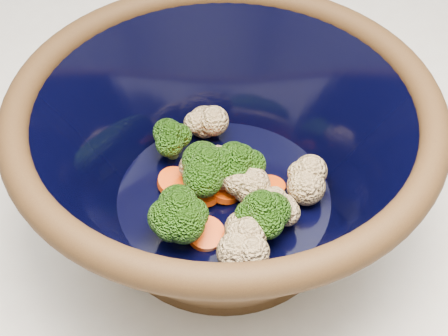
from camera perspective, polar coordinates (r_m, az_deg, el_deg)
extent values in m
cylinder|color=black|center=(0.56, 0.00, -4.28)|extent=(0.20, 0.20, 0.01)
torus|color=black|center=(0.47, 0.00, 5.69)|extent=(0.33, 0.33, 0.02)
cylinder|color=black|center=(0.54, 0.00, -2.64)|extent=(0.19, 0.19, 0.00)
cylinder|color=#608442|center=(0.50, 3.36, -5.42)|extent=(0.01, 0.01, 0.02)
ellipsoid|color=#346813|center=(0.49, 3.48, -3.69)|extent=(0.04, 0.04, 0.04)
cylinder|color=#608442|center=(0.54, 1.47, -0.97)|extent=(0.01, 0.01, 0.02)
ellipsoid|color=#346813|center=(0.52, 1.52, 0.71)|extent=(0.04, 0.04, 0.03)
cylinder|color=#608442|center=(0.57, -4.73, 1.68)|extent=(0.01, 0.01, 0.02)
ellipsoid|color=#346813|center=(0.55, -4.85, 3.11)|extent=(0.03, 0.03, 0.03)
cylinder|color=#608442|center=(0.50, -3.98, -5.60)|extent=(0.01, 0.01, 0.02)
ellipsoid|color=#346813|center=(0.48, -4.13, -3.78)|extent=(0.04, 0.04, 0.04)
cylinder|color=#608442|center=(0.53, -1.44, -1.59)|extent=(0.01, 0.01, 0.02)
ellipsoid|color=#346813|center=(0.51, -1.50, 0.30)|extent=(0.04, 0.04, 0.04)
cylinder|color=#608442|center=(0.50, -4.20, -5.66)|extent=(0.01, 0.01, 0.02)
ellipsoid|color=#346813|center=(0.48, -4.35, -3.92)|extent=(0.04, 0.04, 0.04)
sphere|color=beige|center=(0.54, -0.28, 0.06)|extent=(0.03, 0.03, 0.03)
sphere|color=beige|center=(0.49, 1.83, -5.62)|extent=(0.03, 0.03, 0.03)
sphere|color=beige|center=(0.48, 1.31, -7.71)|extent=(0.03, 0.03, 0.03)
sphere|color=beige|center=(0.51, 5.35, -3.74)|extent=(0.03, 0.03, 0.03)
sphere|color=beige|center=(0.52, 2.46, -1.59)|extent=(0.03, 0.03, 0.03)
sphere|color=beige|center=(0.58, -1.81, 4.23)|extent=(0.03, 0.03, 0.03)
sphere|color=beige|center=(0.53, 7.52, -1.68)|extent=(0.03, 0.03, 0.03)
sphere|color=beige|center=(0.49, 2.08, -6.04)|extent=(0.03, 0.03, 0.03)
sphere|color=beige|center=(0.54, -1.68, -0.39)|extent=(0.03, 0.03, 0.03)
sphere|color=beige|center=(0.53, -0.38, -0.40)|extent=(0.03, 0.03, 0.03)
cylinder|color=#E43C09|center=(0.51, -1.67, -6.01)|extent=(0.03, 0.03, 0.01)
cylinder|color=#E43C09|center=(0.54, 0.00, -2.00)|extent=(0.03, 0.03, 0.01)
cylinder|color=#E43C09|center=(0.53, -1.90, -2.46)|extent=(0.03, 0.03, 0.01)
cylinder|color=#E43C09|center=(0.52, -5.03, -3.90)|extent=(0.03, 0.03, 0.01)
cylinder|color=#E43C09|center=(0.56, -1.54, 0.82)|extent=(0.03, 0.03, 0.01)
cylinder|color=#E43C09|center=(0.54, 4.19, -1.76)|extent=(0.03, 0.03, 0.01)
cylinder|color=#E43C09|center=(0.55, -0.58, -0.26)|extent=(0.03, 0.03, 0.01)
cylinder|color=#E43C09|center=(0.54, -4.45, -1.34)|extent=(0.03, 0.03, 0.01)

